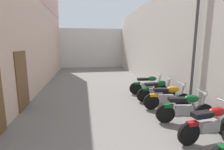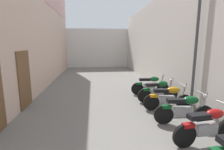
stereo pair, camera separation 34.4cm
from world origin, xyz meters
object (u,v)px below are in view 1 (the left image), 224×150
Objects in this scene: motorcycle_fourth at (210,123)px; motorcycle_sixth at (168,96)px; motorcycle_eighth at (148,84)px; street_lamp at (194,32)px; motorcycle_seventh at (157,90)px; motorcycle_fifth at (185,107)px.

motorcycle_fourth and motorcycle_sixth have the same top height.
motorcycle_eighth is 0.37× the size of street_lamp.
street_lamp is (0.70, -1.19, 2.37)m from motorcycle_seventh.
motorcycle_sixth is at bearing -90.00° from motorcycle_seventh.
motorcycle_fifth is 1.14m from motorcycle_sixth.
motorcycle_sixth is 0.37× the size of street_lamp.
motorcycle_seventh is (0.00, 2.13, 0.00)m from motorcycle_fifth.
motorcycle_fourth is 1.00× the size of motorcycle_eighth.
motorcycle_seventh is 0.37× the size of street_lamp.
motorcycle_fifth and motorcycle_sixth have the same top height.
motorcycle_fourth is 4.24m from motorcycle_eighth.
motorcycle_fourth and motorcycle_seventh have the same top height.
motorcycle_eighth is (0.00, 2.02, 0.00)m from motorcycle_sixth.
motorcycle_eighth is at bearing 107.56° from street_lamp.
street_lamp is at bearing -72.44° from motorcycle_eighth.
motorcycle_fifth is at bearing 90.00° from motorcycle_fourth.
motorcycle_seventh is at bearing 90.00° from motorcycle_sixth.
motorcycle_fourth is 2.23m from motorcycle_sixth.
motorcycle_fifth is 1.00× the size of motorcycle_seventh.
motorcycle_seventh is at bearing 90.00° from motorcycle_fourth.
motorcycle_eighth is (0.00, 3.16, 0.00)m from motorcycle_fifth.
motorcycle_fifth is 1.00× the size of motorcycle_sixth.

